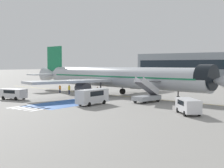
% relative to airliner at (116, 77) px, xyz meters
% --- Properties ---
extents(ground_plane, '(600.00, 600.00, 0.00)m').
position_rel_airliner_xyz_m(ground_plane, '(-0.99, 0.01, -3.52)').
color(ground_plane, gray).
extents(apron_leadline_yellow, '(80.74, 14.48, 0.01)m').
position_rel_airliner_xyz_m(apron_leadline_yellow, '(0.59, -0.10, -3.51)').
color(apron_leadline_yellow, gold).
rests_on(apron_leadline_yellow, ground_plane).
extents(apron_stand_patch_blue, '(6.65, 13.40, 0.01)m').
position_rel_airliner_xyz_m(apron_stand_patch_blue, '(0.59, -14.28, -3.51)').
color(apron_stand_patch_blue, '#2856A8').
rests_on(apron_stand_patch_blue, ground_plane).
extents(apron_walkway_bar_0, '(0.44, 3.60, 0.01)m').
position_rel_airliner_xyz_m(apron_walkway_bar_0, '(-2.41, -21.45, -3.51)').
color(apron_walkway_bar_0, silver).
rests_on(apron_walkway_bar_0, ground_plane).
extents(apron_walkway_bar_1, '(0.44, 3.60, 0.01)m').
position_rel_airliner_xyz_m(apron_walkway_bar_1, '(-1.21, -21.45, -3.51)').
color(apron_walkway_bar_1, silver).
rests_on(apron_walkway_bar_1, ground_plane).
extents(apron_walkway_bar_2, '(0.44, 3.60, 0.01)m').
position_rel_airliner_xyz_m(apron_walkway_bar_2, '(-0.01, -21.45, -3.51)').
color(apron_walkway_bar_2, silver).
rests_on(apron_walkway_bar_2, ground_plane).
extents(apron_walkway_bar_3, '(0.44, 3.60, 0.01)m').
position_rel_airliner_xyz_m(apron_walkway_bar_3, '(1.19, -21.45, -3.51)').
color(apron_walkway_bar_3, silver).
rests_on(apron_walkway_bar_3, ground_plane).
extents(apron_walkway_bar_4, '(0.44, 3.60, 0.01)m').
position_rel_airliner_xyz_m(apron_walkway_bar_4, '(2.39, -21.45, -3.51)').
color(apron_walkway_bar_4, silver).
rests_on(apron_walkway_bar_4, ground_plane).
extents(airliner, '(47.93, 34.18, 10.27)m').
position_rel_airliner_xyz_m(airliner, '(0.00, 0.00, 0.00)').
color(airliner, '#B7BCC4').
rests_on(airliner, ground_plane).
extents(boarding_stairs_forward, '(3.00, 5.49, 4.09)m').
position_rel_airliner_xyz_m(boarding_stairs_forward, '(10.09, -6.34, -2.52)').
color(boarding_stairs_forward, '#ADB2BA').
rests_on(boarding_stairs_forward, ground_plane).
extents(fuel_tanker, '(8.96, 3.22, 3.33)m').
position_rel_airliner_xyz_m(fuel_tanker, '(-5.63, 22.52, -1.85)').
color(fuel_tanker, '#38383D').
rests_on(fuel_tanker, ground_plane).
extents(service_van_0, '(4.78, 2.63, 1.83)m').
position_rel_airliner_xyz_m(service_van_0, '(-10.41, -15.85, -2.40)').
color(service_van_0, silver).
rests_on(service_van_0, ground_plane).
extents(service_van_1, '(2.03, 5.57, 2.30)m').
position_rel_airliner_xyz_m(service_van_1, '(5.02, -13.79, -2.15)').
color(service_van_1, silver).
rests_on(service_van_1, ground_plane).
extents(service_van_3, '(4.34, 4.77, 1.84)m').
position_rel_airliner_xyz_m(service_van_3, '(19.85, -14.19, -2.39)').
color(service_van_3, silver).
rests_on(service_van_3, ground_plane).
extents(ground_crew_0, '(0.48, 0.44, 1.88)m').
position_rel_airliner_xyz_m(ground_crew_0, '(-9.15, -3.32, -2.42)').
color(ground_crew_0, '#191E38').
rests_on(ground_crew_0, ground_plane).
extents(ground_crew_1, '(0.46, 0.28, 1.82)m').
position_rel_airliner_xyz_m(ground_crew_1, '(-4.96, -2.97, -2.46)').
color(ground_crew_1, black).
rests_on(ground_crew_1, ground_plane).
extents(ground_crew_2, '(0.47, 0.33, 1.73)m').
position_rel_airliner_xyz_m(ground_crew_2, '(-2.57, -2.56, -2.52)').
color(ground_crew_2, black).
rests_on(ground_crew_2, ground_plane).
extents(ground_crew_3, '(0.43, 0.48, 1.65)m').
position_rel_airliner_xyz_m(ground_crew_3, '(-12.93, -2.07, -2.57)').
color(ground_crew_3, '#191E38').
rests_on(ground_crew_3, ground_plane).
extents(traffic_cone_0, '(0.48, 0.48, 0.54)m').
position_rel_airliner_xyz_m(traffic_cone_0, '(-0.76, -9.44, -3.25)').
color(traffic_cone_0, orange).
rests_on(traffic_cone_0, ground_plane).
extents(terminal_building, '(74.55, 12.10, 11.07)m').
position_rel_airliner_xyz_m(terminal_building, '(-3.73, 85.27, 2.02)').
color(terminal_building, '#89939E').
rests_on(terminal_building, ground_plane).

